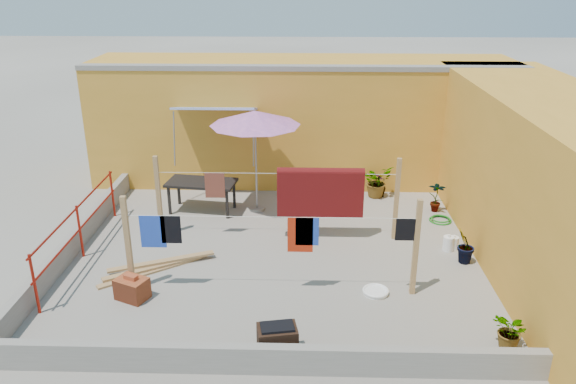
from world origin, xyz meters
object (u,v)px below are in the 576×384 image
at_px(water_jug_b, 448,244).
at_px(green_hose, 440,220).
at_px(outdoor_table, 201,184).
at_px(brick_stack, 132,288).
at_px(water_jug_a, 454,243).
at_px(brazier, 277,341).
at_px(plant_back_a, 377,181).
at_px(patio_umbrella, 255,119).
at_px(white_basin, 376,291).

relative_size(water_jug_b, green_hose, 0.69).
xyz_separation_m(outdoor_table, brick_stack, (-0.57, -3.86, -0.48)).
bearing_deg(water_jug_a, brazier, -134.47).
distance_m(outdoor_table, brick_stack, 3.94).
bearing_deg(outdoor_table, brick_stack, -98.41).
bearing_deg(plant_back_a, patio_umbrella, -161.98).
xyz_separation_m(brazier, water_jug_a, (3.46, 3.52, -0.12)).
relative_size(patio_umbrella, brick_stack, 4.28).
distance_m(brazier, water_jug_b, 4.81).
distance_m(outdoor_table, plant_back_a, 4.37).
height_order(water_jug_a, water_jug_b, water_jug_b).
xyz_separation_m(patio_umbrella, white_basin, (2.41, -3.67, -2.20)).
bearing_deg(patio_umbrella, plant_back_a, 18.02).
relative_size(brazier, water_jug_b, 1.81).
distance_m(water_jug_a, green_hose, 1.40).
relative_size(water_jug_b, plant_back_a, 0.43).
bearing_deg(white_basin, brick_stack, -176.29).
height_order(water_jug_a, plant_back_a, plant_back_a).
bearing_deg(water_jug_a, patio_umbrella, 155.48).
xyz_separation_m(brick_stack, plant_back_a, (4.81, 4.91, 0.21)).
bearing_deg(white_basin, brazier, -133.31).
xyz_separation_m(patio_umbrella, brazier, (0.74, -5.44, -1.98)).
distance_m(patio_umbrella, outdoor_table, 2.03).
xyz_separation_m(brazier, water_jug_b, (3.34, 3.47, -0.10)).
relative_size(brick_stack, water_jug_b, 1.81).
distance_m(patio_umbrella, white_basin, 4.91).
xyz_separation_m(patio_umbrella, plant_back_a, (2.95, 0.96, -1.83)).
xyz_separation_m(water_jug_a, plant_back_a, (-1.25, 2.88, 0.27)).
xyz_separation_m(brazier, green_hose, (3.51, 4.92, -0.22)).
bearing_deg(outdoor_table, plant_back_a, 13.86).
bearing_deg(water_jug_a, green_hose, 87.91).
xyz_separation_m(brick_stack, water_jug_a, (6.06, 2.03, -0.06)).
bearing_deg(brazier, water_jug_b, 46.09).
height_order(brazier, green_hose, brazier).
height_order(brazier, water_jug_b, brazier).
xyz_separation_m(green_hose, plant_back_a, (-1.30, 1.48, 0.37)).
bearing_deg(brazier, white_basin, 46.69).
bearing_deg(brick_stack, white_basin, 3.71).
bearing_deg(outdoor_table, white_basin, -44.15).
height_order(brazier, plant_back_a, plant_back_a).
relative_size(patio_umbrella, water_jug_b, 7.74).
xyz_separation_m(water_jug_a, water_jug_b, (-0.12, -0.06, 0.02)).
bearing_deg(plant_back_a, water_jug_b, -68.94).
height_order(green_hose, plant_back_a, plant_back_a).
bearing_deg(outdoor_table, water_jug_b, -19.38).
relative_size(brick_stack, water_jug_a, 2.04).
relative_size(patio_umbrella, water_jug_a, 8.71).
height_order(white_basin, water_jug_b, water_jug_b).
bearing_deg(patio_umbrella, water_jug_a, -24.52).
bearing_deg(water_jug_b, brazier, -133.91).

